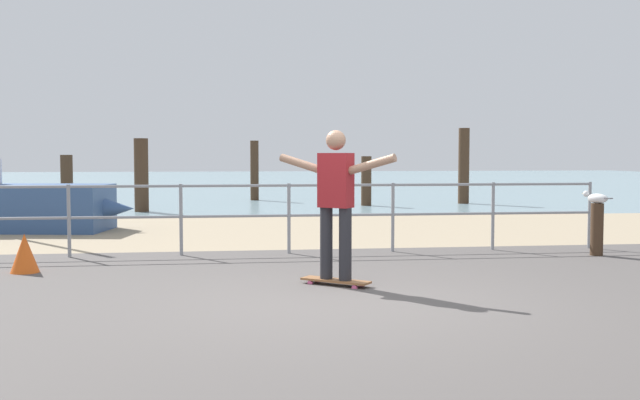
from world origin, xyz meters
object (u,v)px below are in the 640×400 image
seagull (597,198)px  sailboat (0,205)px  bollard_short (597,230)px  skateboarder (336,195)px  skateboard (336,281)px  traffic_cone (25,254)px

seagull → sailboat: bearing=153.5°
bollard_short → skateboarder: bearing=-154.9°
sailboat → skateboarder: bearing=-50.8°
skateboarder → sailboat: bearing=129.2°
skateboarder → seagull: skateboarder is taller
sailboat → seagull: bearing=-26.5°
sailboat → skateboard: sailboat is taller
sailboat → seagull: (9.56, -4.76, 0.33)m
bollard_short → traffic_cone: size_ratio=1.54×
skateboarder → traffic_cone: (-3.65, 1.37, -0.77)m
sailboat → traffic_cone: size_ratio=10.12×
skateboard → skateboarder: size_ratio=0.46×
traffic_cone → skateboard: bearing=-20.6°
seagull → traffic_cone: 7.79m
skateboard → traffic_cone: 3.91m
seagull → skateboarder: bearing=-154.7°
skateboarder → traffic_cone: bearing=159.4°
bollard_short → traffic_cone: bearing=-175.9°
skateboarder → traffic_cone: skateboarder is taller
skateboard → traffic_cone: size_ratio=1.51×
bollard_short → seagull: seagull is taller
bollard_short → traffic_cone: bollard_short is taller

